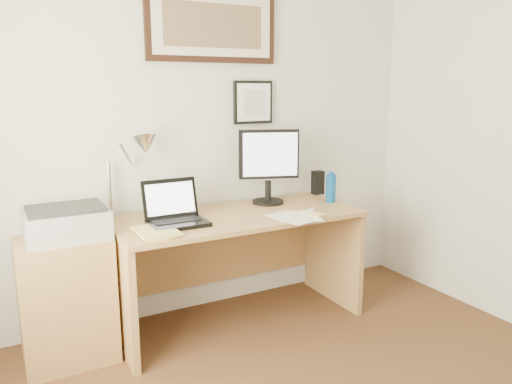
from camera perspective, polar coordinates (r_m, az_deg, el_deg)
wall_back at (r=3.42m, az=-7.24°, el=6.69°), size 3.50×0.02×2.50m
side_cabinet at (r=3.11m, az=-20.82°, el=-11.42°), size 0.50×0.40×0.73m
water_bottle at (r=3.58m, az=8.55°, el=0.43°), size 0.07×0.07×0.20m
bottle_cap at (r=3.56m, az=8.60°, el=2.17°), size 0.04×0.04×0.02m
speaker at (r=3.84m, az=7.07°, el=1.09°), size 0.08×0.07×0.18m
paper_sheet_a at (r=3.15m, az=4.23°, el=-2.93°), size 0.27×0.34×0.00m
paper_sheet_b at (r=3.18m, az=5.45°, el=-2.76°), size 0.27×0.33×0.00m
sticky_pad at (r=3.21m, az=6.90°, el=-2.61°), size 0.11×0.11×0.01m
marker_pen at (r=3.31m, az=5.95°, el=-2.10°), size 0.14×0.06×0.02m
book at (r=2.83m, az=-13.43°, el=-4.76°), size 0.22×0.30×0.02m
desk at (r=3.37m, az=-2.75°, el=-6.09°), size 1.60×0.70×0.75m
laptop at (r=3.03m, az=-9.23°, el=-2.53°), size 0.34×0.29×0.26m
lcd_monitor at (r=3.47m, az=1.48°, el=3.36°), size 0.41×0.22×0.52m
printer at (r=2.97m, az=-20.84°, el=-3.30°), size 0.44×0.34×0.18m
desk_lamp at (r=3.12m, az=-12.95°, el=4.82°), size 0.29×0.27×0.53m
picture_large at (r=3.46m, az=-4.94°, el=18.41°), size 0.92×0.04×0.47m
picture_small at (r=3.57m, az=-0.32°, el=10.22°), size 0.30×0.03×0.30m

